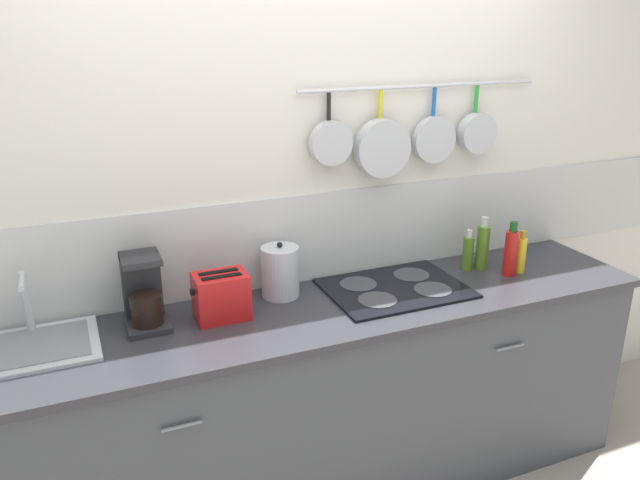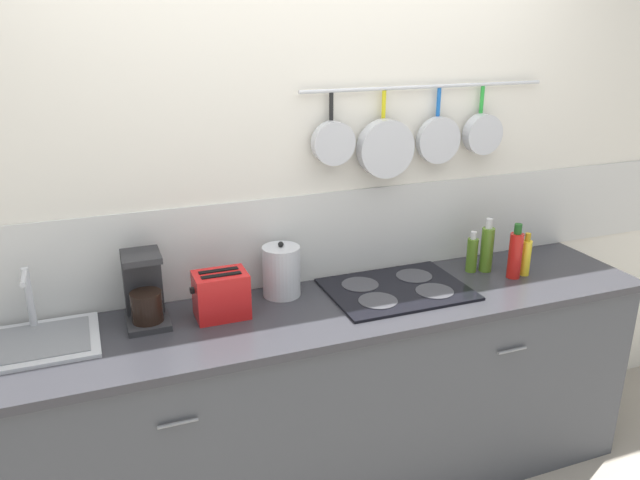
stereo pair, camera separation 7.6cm
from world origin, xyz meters
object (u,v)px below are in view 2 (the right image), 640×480
object	(u,v)px
bottle_dish_soap	(515,254)
bottle_olive_oil	(526,257)
kettle	(281,271)
bottle_hot_sauce	(472,254)
coffee_maker	(144,292)
toaster	(221,295)
bottle_vinegar	(487,248)

from	to	relation	value
bottle_dish_soap	bottle_olive_oil	size ratio (longest dim) A/B	1.27
kettle	bottle_hot_sauce	xyz separation A→B (m)	(0.91, -0.07, -0.02)
coffee_maker	bottle_hot_sauce	size ratio (longest dim) A/B	1.44
bottle_olive_oil	bottle_hot_sauce	bearing A→B (deg)	148.75
coffee_maker	bottle_olive_oil	xyz separation A→B (m)	(1.69, -0.16, -0.03)
coffee_maker	bottle_hot_sauce	distance (m)	1.48
toaster	bottle_vinegar	bearing A→B (deg)	1.09
bottle_vinegar	bottle_olive_oil	xyz separation A→B (m)	(0.14, -0.11, -0.02)
kettle	bottle_hot_sauce	distance (m)	0.91
toaster	bottle_hot_sauce	world-z (taller)	bottle_hot_sauce
bottle_hot_sauce	bottle_dish_soap	world-z (taller)	bottle_dish_soap
bottle_vinegar	bottle_olive_oil	size ratio (longest dim) A/B	1.26
toaster	kettle	distance (m)	0.31
bottle_vinegar	bottle_hot_sauce	bearing A→B (deg)	164.82
toaster	bottle_dish_soap	xyz separation A→B (m)	(1.34, -0.09, 0.02)
toaster	bottle_vinegar	distance (m)	1.26
bottle_hot_sauce	bottle_olive_oil	world-z (taller)	bottle_olive_oil
coffee_maker	bottle_dish_soap	bearing A→B (deg)	-5.69
coffee_maker	kettle	distance (m)	0.57
kettle	bottle_olive_oil	distance (m)	1.13
bottle_vinegar	bottle_olive_oil	bearing A→B (deg)	-37.58
coffee_maker	bottle_hot_sauce	xyz separation A→B (m)	(1.48, -0.03, -0.03)
toaster	bottle_dish_soap	world-z (taller)	bottle_dish_soap
bottle_olive_oil	bottle_dish_soap	bearing A→B (deg)	-174.62
bottle_olive_oil	coffee_maker	bearing A→B (deg)	174.74
toaster	bottle_dish_soap	distance (m)	1.34
bottle_olive_oil	toaster	bearing A→B (deg)	176.61
toaster	kettle	bearing A→B (deg)	20.91
bottle_hot_sauce	bottle_olive_oil	distance (m)	0.24
bottle_hot_sauce	bottle_vinegar	size ratio (longest dim) A/B	0.76
bottle_vinegar	bottle_dish_soap	world-z (taller)	same
kettle	toaster	bearing A→B (deg)	-159.09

